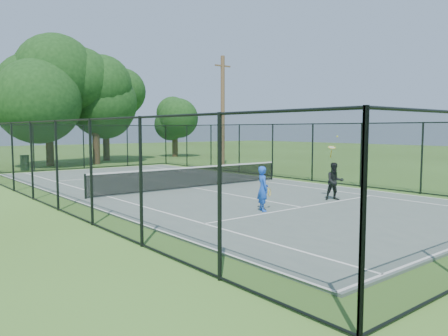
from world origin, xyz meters
TOP-DOWN VIEW (x-y plane):
  - ground at (0.00, 0.00)m, footprint 120.00×120.00m
  - tennis_court at (0.00, 0.00)m, footprint 11.00×24.00m
  - tennis_net at (0.00, 0.00)m, footprint 10.08×0.08m
  - fence at (0.00, 0.00)m, footprint 13.10×26.10m
  - tree_near_left at (-1.04, 16.89)m, footprint 6.78×6.78m
  - tree_near_mid at (2.20, 16.13)m, footprint 5.97×5.97m
  - tree_near_right at (4.50, 19.48)m, footprint 5.66×5.66m
  - tree_far_right at (11.88, 20.11)m, footprint 4.06×4.06m
  - trash_bin_right at (-3.49, 14.25)m, footprint 0.58×0.58m
  - utility_pole at (8.94, 9.00)m, footprint 1.40×0.30m
  - player_blue at (-1.48, -6.03)m, footprint 0.85×0.63m
  - player_black at (2.14, -6.12)m, footprint 1.02×0.90m

SIDE VIEW (x-z plane):
  - ground at x=0.00m, z-range 0.00..0.00m
  - tennis_court at x=0.00m, z-range 0.00..0.06m
  - trash_bin_right at x=-3.49m, z-range 0.01..1.02m
  - tennis_net at x=0.00m, z-range 0.10..1.05m
  - player_black at x=2.14m, z-range -0.43..1.96m
  - player_blue at x=-1.48m, z-range 0.06..1.51m
  - fence at x=0.00m, z-range 0.00..3.00m
  - tree_far_right at x=11.88m, z-range 0.63..6.00m
  - utility_pole at x=8.94m, z-range 0.06..8.06m
  - tree_near_mid at x=2.20m, z-range 0.90..8.72m
  - tree_near_right at x=4.50m, z-range 1.06..8.87m
  - tree_near_left at x=-1.04m, z-range 1.02..9.86m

